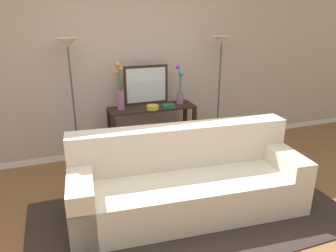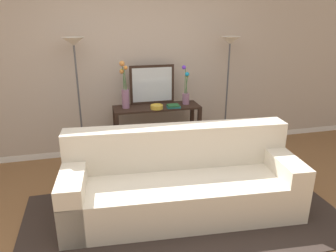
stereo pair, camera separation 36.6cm
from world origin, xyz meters
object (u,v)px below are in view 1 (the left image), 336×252
at_px(floor_lamp_right, 221,62).
at_px(vase_short_flowers, 180,92).
at_px(floor_lamp_left, 70,69).
at_px(book_row_under_console, 133,157).
at_px(vase_tall_flowers, 120,92).
at_px(fruit_bowl, 153,107).
at_px(wall_mirror, 146,85).
at_px(couch, 187,182).
at_px(console_table, 152,123).
at_px(book_stack, 169,106).

xyz_separation_m(floor_lamp_right, vase_short_flowers, (-0.64, -0.02, -0.38)).
bearing_deg(floor_lamp_left, book_row_under_console, -2.82).
bearing_deg(vase_tall_flowers, fruit_bowl, -20.10).
xyz_separation_m(floor_lamp_left, vase_short_flowers, (1.47, -0.02, -0.41)).
bearing_deg(wall_mirror, couch, -90.17).
bearing_deg(vase_tall_flowers, console_table, -3.40).
xyz_separation_m(console_table, floor_lamp_left, (-1.04, 0.04, 0.82)).
relative_size(floor_lamp_right, fruit_bowl, 10.06).
xyz_separation_m(console_table, wall_mirror, (-0.03, 0.16, 0.52)).
bearing_deg(floor_lamp_left, floor_lamp_right, -0.00).
xyz_separation_m(couch, wall_mirror, (0.00, 1.51, 0.75)).
bearing_deg(floor_lamp_right, vase_short_flowers, -178.41).
bearing_deg(book_stack, floor_lamp_right, 10.34).
bearing_deg(vase_short_flowers, book_row_under_console, -178.53).
distance_m(couch, floor_lamp_left, 2.01).
xyz_separation_m(console_table, vase_tall_flowers, (-0.44, 0.03, 0.48)).
distance_m(console_table, vase_short_flowers, 0.60).
bearing_deg(book_stack, fruit_bowl, -179.37).
distance_m(wall_mirror, book_row_under_console, 1.05).
distance_m(console_table, fruit_bowl, 0.30).
height_order(wall_mirror, book_row_under_console, wall_mirror).
height_order(floor_lamp_left, fruit_bowl, floor_lamp_left).
distance_m(floor_lamp_left, wall_mirror, 1.07).
bearing_deg(book_row_under_console, wall_mirror, 30.72).
height_order(console_table, floor_lamp_right, floor_lamp_right).
bearing_deg(couch, floor_lamp_right, 51.47).
xyz_separation_m(wall_mirror, fruit_bowl, (0.00, -0.28, -0.25)).
bearing_deg(floor_lamp_left, vase_tall_flowers, -1.01).
height_order(couch, vase_tall_flowers, vase_tall_flowers).
xyz_separation_m(couch, vase_short_flowers, (0.46, 1.37, 0.65)).
height_order(couch, vase_short_flowers, vase_short_flowers).
relative_size(console_table, floor_lamp_right, 0.71).
xyz_separation_m(floor_lamp_left, book_row_under_console, (0.74, -0.04, -1.31)).
relative_size(couch, fruit_bowl, 14.56).
height_order(floor_lamp_right, book_row_under_console, floor_lamp_right).
bearing_deg(vase_tall_flowers, book_stack, -12.81).
relative_size(vase_tall_flowers, fruit_bowl, 3.80).
bearing_deg(book_stack, wall_mirror, 130.15).
xyz_separation_m(vase_tall_flowers, book_row_under_console, (0.14, -0.03, -0.97)).
bearing_deg(vase_tall_flowers, wall_mirror, 18.41).
distance_m(console_table, floor_lamp_right, 1.34).
bearing_deg(book_row_under_console, couch, -78.82).
bearing_deg(wall_mirror, book_stack, -49.85).
height_order(console_table, book_row_under_console, console_table).
bearing_deg(vase_short_flowers, couch, -108.66).
bearing_deg(vase_short_flowers, vase_tall_flowers, 179.53).
distance_m(floor_lamp_left, vase_tall_flowers, 0.70).
distance_m(wall_mirror, book_stack, 0.45).
bearing_deg(console_table, fruit_bowl, -102.88).
distance_m(floor_lamp_left, vase_short_flowers, 1.53).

